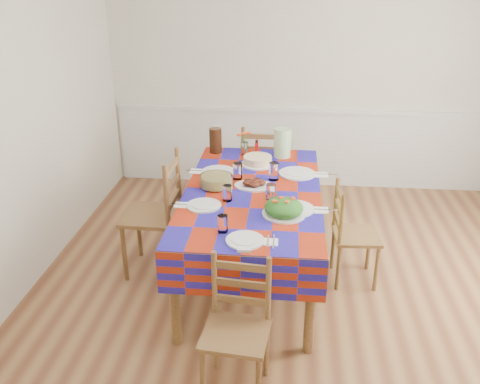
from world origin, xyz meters
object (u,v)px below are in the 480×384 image
object	(u,v)px
chair_left	(157,215)
tea_pitcher	(216,140)
chair_right	(352,235)
meat_platter	(254,184)
dining_table	(253,200)
green_pitcher	(282,143)
chair_far	(261,169)
chair_near	(237,329)

from	to	relation	value
chair_left	tea_pitcher	bearing A→B (deg)	157.49
chair_left	chair_right	bearing A→B (deg)	91.20
meat_platter	chair_left	size ratio (longest dim) A/B	0.30
dining_table	chair_right	size ratio (longest dim) A/B	2.37
meat_platter	chair_right	bearing A→B (deg)	-4.78
green_pitcher	meat_platter	bearing A→B (deg)	-105.85
chair_far	meat_platter	bearing A→B (deg)	90.71
chair_far	chair_near	bearing A→B (deg)	90.59
chair_far	chair_right	xyz separation A→B (m)	(0.80, -1.26, -0.05)
meat_platter	chair_right	world-z (taller)	chair_right
dining_table	green_pitcher	bearing A→B (deg)	75.09
tea_pitcher	chair_near	size ratio (longest dim) A/B	0.27
green_pitcher	chair_far	size ratio (longest dim) A/B	0.28
meat_platter	chair_right	xyz separation A→B (m)	(0.80, -0.07, -0.39)
chair_near	chair_far	xyz separation A→B (m)	(-0.00, 2.52, 0.04)
green_pitcher	chair_near	size ratio (longest dim) A/B	0.31
green_pitcher	chair_near	xyz separation A→B (m)	(-0.21, -2.06, -0.48)
green_pitcher	chair_far	xyz separation A→B (m)	(-0.21, 0.46, -0.44)
tea_pitcher	chair_far	distance (m)	0.72
chair_near	chair_far	distance (m)	2.52
dining_table	chair_left	world-z (taller)	chair_left
meat_platter	tea_pitcher	xyz separation A→B (m)	(-0.42, 0.79, 0.09)
dining_table	chair_left	bearing A→B (deg)	-179.92
tea_pitcher	chair_far	world-z (taller)	tea_pitcher
chair_right	chair_near	bearing A→B (deg)	144.24
chair_far	chair_right	world-z (taller)	chair_far
dining_table	chair_left	size ratio (longest dim) A/B	1.92
dining_table	green_pitcher	world-z (taller)	green_pitcher
green_pitcher	tea_pitcher	world-z (taller)	green_pitcher
meat_platter	chair_near	xyz separation A→B (m)	(-0.00, -1.33, -0.37)
tea_pitcher	meat_platter	bearing A→B (deg)	-61.97
green_pitcher	chair_near	world-z (taller)	green_pitcher
tea_pitcher	chair_right	distance (m)	1.56
tea_pitcher	chair_near	bearing A→B (deg)	-78.77
chair_right	meat_platter	bearing A→B (deg)	81.80
chair_far	chair_right	distance (m)	1.50
chair_near	chair_left	distance (m)	1.49
dining_table	chair_left	distance (m)	0.81
green_pitcher	chair_near	distance (m)	2.13
dining_table	chair_right	world-z (taller)	chair_right
green_pitcher	tea_pitcher	bearing A→B (deg)	174.83
dining_table	tea_pitcher	distance (m)	0.97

